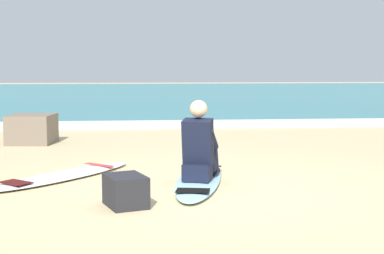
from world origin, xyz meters
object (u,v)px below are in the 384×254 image
object	(u,v)px
surfer_seated	(199,149)
beach_bag	(126,191)
surfboard_main	(199,179)
shoreline_rock	(32,129)
surfboard_spare_near	(63,175)

from	to	relation	value
surfer_seated	beach_bag	size ratio (longest dim) A/B	1.97
beach_bag	surfboard_main	bearing A→B (deg)	52.46
shoreline_rock	surfer_seated	bearing A→B (deg)	-55.73
surfboard_main	surfboard_spare_near	size ratio (longest dim) A/B	1.20
surfboard_spare_near	beach_bag	size ratio (longest dim) A/B	4.49
surfboard_spare_near	beach_bag	world-z (taller)	beach_bag
shoreline_rock	surfboard_main	bearing A→B (deg)	-54.54
surfer_seated	beach_bag	bearing A→B (deg)	-131.14
surfer_seated	surfboard_spare_near	bearing A→B (deg)	161.57
surfboard_spare_near	beach_bag	bearing A→B (deg)	-61.99
surfboard_main	surfer_seated	xyz separation A→B (m)	(-0.01, -0.15, 0.40)
shoreline_rock	beach_bag	distance (m)	5.22
surfboard_main	beach_bag	bearing A→B (deg)	-127.54
beach_bag	surfboard_spare_near	bearing A→B (deg)	118.01
surfboard_main	surfboard_spare_near	xyz separation A→B (m)	(-1.69, 0.41, 0.00)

